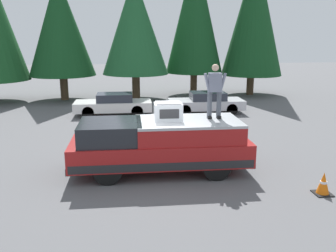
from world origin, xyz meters
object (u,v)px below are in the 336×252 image
Objects in this scene: compressor_unit at (168,111)px; pickup_truck at (160,145)px; traffic_cone at (323,184)px; parked_car_white at (113,104)px; person_on_truck_bed at (215,90)px; parked_car_silver at (206,102)px.

pickup_truck is at bearing 104.07° from compressor_unit.
compressor_unit is 1.35× the size of traffic_cone.
parked_car_white is (8.73, 2.02, -1.35)m from compressor_unit.
pickup_truck is 4.79m from traffic_cone.
parked_car_white is (8.61, 3.49, -1.97)m from person_on_truck_bed.
traffic_cone is at bearing -119.43° from compressor_unit.
traffic_cone is at bearing -117.28° from pickup_truck.
person_on_truck_bed is 8.93m from parked_car_silver.
traffic_cone is (-10.93, -0.91, -0.29)m from parked_car_silver.
parked_car_silver reaches higher than traffic_cone.
pickup_truck is at bearing 96.07° from person_on_truck_bed.
pickup_truck is 2.41m from person_on_truck_bed.
pickup_truck is 8.94× the size of traffic_cone.
person_on_truck_bed reaches higher than pickup_truck.
compressor_unit is at bearing 94.66° from person_on_truck_bed.
compressor_unit is at bearing 160.54° from parked_car_silver.
person_on_truck_bed reaches higher than traffic_cone.
traffic_cone is (-2.24, -3.98, -1.64)m from compressor_unit.
traffic_cone is at bearing -151.32° from parked_car_white.
person_on_truck_bed reaches higher than parked_car_white.
compressor_unit is 9.31m from parked_car_silver.
person_on_truck_bed is 4.12m from traffic_cone.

